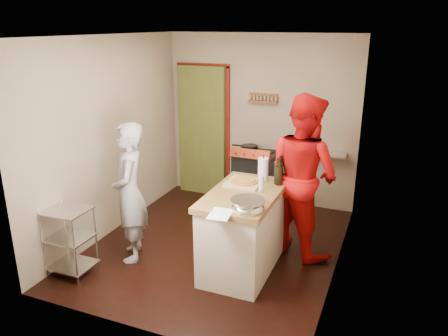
{
  "coord_description": "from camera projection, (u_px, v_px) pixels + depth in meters",
  "views": [
    {
      "loc": [
        1.98,
        -4.61,
        2.74
      ],
      "look_at": [
        0.11,
        0.0,
        1.07
      ],
      "focal_mm": 35.0,
      "sensor_mm": 36.0,
      "label": 1
    }
  ],
  "objects": [
    {
      "name": "floor",
      "position": [
        216.0,
        246.0,
        5.63
      ],
      "size": [
        3.5,
        3.5,
        0.0
      ],
      "primitive_type": "plane",
      "color": "black",
      "rests_on": "ground"
    },
    {
      "name": "back_wall",
      "position": [
        223.0,
        127.0,
        7.06
      ],
      "size": [
        3.0,
        0.44,
        2.6
      ],
      "color": "tan",
      "rests_on": "ground"
    },
    {
      "name": "left_wall",
      "position": [
        111.0,
        137.0,
        5.75
      ],
      "size": [
        0.04,
        3.5,
        2.6
      ],
      "primitive_type": "cube",
      "color": "tan",
      "rests_on": "ground"
    },
    {
      "name": "right_wall",
      "position": [
        344.0,
        163.0,
        4.68
      ],
      "size": [
        0.04,
        3.5,
        2.6
      ],
      "primitive_type": "cube",
      "color": "tan",
      "rests_on": "ground"
    },
    {
      "name": "ceiling",
      "position": [
        215.0,
        35.0,
        4.8
      ],
      "size": [
        3.0,
        3.5,
        0.02
      ],
      "primitive_type": "cube",
      "color": "white",
      "rests_on": "back_wall"
    },
    {
      "name": "stove",
      "position": [
        255.0,
        179.0,
        6.72
      ],
      "size": [
        0.6,
        0.63,
        1.0
      ],
      "color": "black",
      "rests_on": "ground"
    },
    {
      "name": "wire_shelving",
      "position": [
        69.0,
        238.0,
        4.89
      ],
      "size": [
        0.48,
        0.4,
        0.8
      ],
      "color": "silver",
      "rests_on": "ground"
    },
    {
      "name": "island",
      "position": [
        244.0,
        229.0,
        4.97
      ],
      "size": [
        0.74,
        1.42,
        1.26
      ],
      "color": "beige",
      "rests_on": "ground"
    },
    {
      "name": "person_stripe",
      "position": [
        130.0,
        193.0,
        5.11
      ],
      "size": [
        0.65,
        0.73,
        1.68
      ],
      "primitive_type": "imported",
      "rotation": [
        0.0,
        0.0,
        -1.06
      ],
      "color": "silver",
      "rests_on": "ground"
    },
    {
      "name": "person_red",
      "position": [
        303.0,
        175.0,
        5.26
      ],
      "size": [
        1.22,
        1.16,
        1.98
      ],
      "primitive_type": "imported",
      "rotation": [
        0.0,
        0.0,
        2.55
      ],
      "color": "red",
      "rests_on": "ground"
    }
  ]
}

